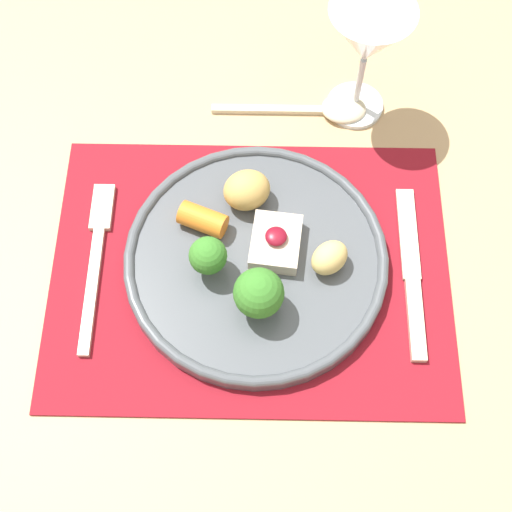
% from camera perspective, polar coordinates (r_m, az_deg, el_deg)
% --- Properties ---
extents(ground_plane, '(8.00, 8.00, 0.00)m').
position_cam_1_polar(ground_plane, '(1.51, -0.25, -13.35)').
color(ground_plane, gray).
extents(dining_table, '(1.43, 1.20, 0.76)m').
position_cam_1_polar(dining_table, '(0.86, -0.42, -3.41)').
color(dining_table, tan).
rests_on(dining_table, ground_plane).
extents(placemat, '(0.44, 0.33, 0.00)m').
position_cam_1_polar(placemat, '(0.78, -0.46, -1.15)').
color(placemat, maroon).
rests_on(placemat, dining_table).
extents(dinner_plate, '(0.29, 0.29, 0.08)m').
position_cam_1_polar(dinner_plate, '(0.77, -0.02, -0.11)').
color(dinner_plate, '#4C5156').
rests_on(dinner_plate, placemat).
extents(fork, '(0.02, 0.21, 0.01)m').
position_cam_1_polar(fork, '(0.81, -12.64, 0.25)').
color(fork, beige).
rests_on(fork, placemat).
extents(knife, '(0.02, 0.21, 0.01)m').
position_cam_1_polar(knife, '(0.79, 12.40, -2.10)').
color(knife, beige).
rests_on(knife, placemat).
extents(spoon, '(0.19, 0.05, 0.02)m').
position_cam_1_polar(spoon, '(0.90, 5.87, 11.66)').
color(spoon, beige).
rests_on(spoon, dining_table).
extents(wine_glass_near, '(0.10, 0.10, 0.16)m').
position_cam_1_polar(wine_glass_near, '(0.82, 8.93, 16.72)').
color(wine_glass_near, white).
rests_on(wine_glass_near, dining_table).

